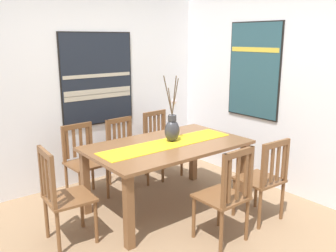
{
  "coord_description": "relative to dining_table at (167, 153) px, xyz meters",
  "views": [
    {
      "loc": [
        -2.04,
        -2.54,
        1.91
      ],
      "look_at": [
        0.47,
        0.62,
        0.92
      ],
      "focal_mm": 38.66,
      "sensor_mm": 36.0,
      "label": 1
    }
  ],
  "objects": [
    {
      "name": "table_runner",
      "position": [
        0.0,
        0.0,
        0.11
      ],
      "size": [
        1.62,
        0.36,
        0.01
      ],
      "primitive_type": "cube",
      "color": "gold",
      "rests_on": "dining_table"
    },
    {
      "name": "ground_plane",
      "position": [
        -0.35,
        -0.49,
        -0.67
      ],
      "size": [
        6.4,
        6.4,
        0.03
      ],
      "primitive_type": "cube",
      "color": "#8E7051"
    },
    {
      "name": "chair_5",
      "position": [
        -0.62,
        0.86,
        -0.19
      ],
      "size": [
        0.44,
        0.44,
        0.9
      ],
      "color": "brown",
      "rests_on": "ground_plane"
    },
    {
      "name": "chair_0",
      "position": [
        0.61,
        -0.86,
        -0.18
      ],
      "size": [
        0.44,
        0.44,
        0.91
      ],
      "color": "brown",
      "rests_on": "ground_plane"
    },
    {
      "name": "chair_2",
      "position": [
        -0.01,
        0.88,
        -0.19
      ],
      "size": [
        0.45,
        0.45,
        0.88
      ],
      "color": "brown",
      "rests_on": "ground_plane"
    },
    {
      "name": "painting_on_side_wall",
      "position": [
        1.44,
        0.0,
        0.84
      ],
      "size": [
        0.05,
        0.81,
        1.24
      ],
      "color": "black"
    },
    {
      "name": "chair_3",
      "position": [
        -1.22,
        0.02,
        -0.18
      ],
      "size": [
        0.45,
        0.45,
        0.95
      ],
      "color": "brown",
      "rests_on": "ground_plane"
    },
    {
      "name": "wall_back",
      "position": [
        -0.35,
        1.37,
        0.69
      ],
      "size": [
        6.4,
        0.12,
        2.7
      ],
      "primitive_type": "cube",
      "color": "silver",
      "rests_on": "ground_plane"
    },
    {
      "name": "painting_on_back_wall",
      "position": [
        -0.15,
        1.31,
        0.72
      ],
      "size": [
        1.03,
        0.05,
        1.21
      ],
      "color": "black"
    },
    {
      "name": "chair_4",
      "position": [
        -0.02,
        -0.91,
        -0.18
      ],
      "size": [
        0.43,
        0.43,
        0.95
      ],
      "color": "brown",
      "rests_on": "ground_plane"
    },
    {
      "name": "chair_1",
      "position": [
        0.57,
        0.87,
        -0.18
      ],
      "size": [
        0.45,
        0.45,
        0.9
      ],
      "color": "brown",
      "rests_on": "ground_plane"
    },
    {
      "name": "wall_side",
      "position": [
        1.51,
        -0.49,
        0.69
      ],
      "size": [
        0.12,
        6.4,
        2.7
      ],
      "primitive_type": "cube",
      "color": "silver",
      "rests_on": "ground_plane"
    },
    {
      "name": "dining_table",
      "position": [
        0.0,
        0.0,
        0.0
      ],
      "size": [
        1.76,
        1.05,
        0.76
      ],
      "color": "brown",
      "rests_on": "ground_plane"
    },
    {
      "name": "centerpiece_vase",
      "position": [
        0.1,
        0.04,
        0.26
      ],
      "size": [
        0.24,
        0.22,
        0.76
      ],
      "color": "#333338",
      "rests_on": "dining_table"
    }
  ]
}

